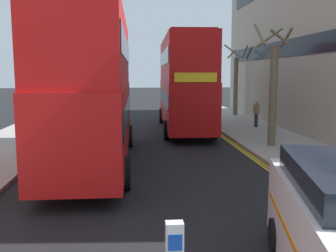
% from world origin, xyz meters
% --- Properties ---
extents(sidewalk_right, '(4.00, 80.00, 0.14)m').
position_xyz_m(sidewalk_right, '(6.50, 16.00, 0.07)').
color(sidewalk_right, '#9E9991').
rests_on(sidewalk_right, ground).
extents(sidewalk_left, '(4.00, 80.00, 0.14)m').
position_xyz_m(sidewalk_left, '(-6.50, 16.00, 0.07)').
color(sidewalk_left, '#9E9991').
rests_on(sidewalk_left, ground).
extents(kerb_line_outer, '(0.10, 56.00, 0.01)m').
position_xyz_m(kerb_line_outer, '(4.40, 14.00, 0.00)').
color(kerb_line_outer, yellow).
rests_on(kerb_line_outer, ground).
extents(kerb_line_inner, '(0.10, 56.00, 0.01)m').
position_xyz_m(kerb_line_inner, '(4.24, 14.00, 0.00)').
color(kerb_line_inner, yellow).
rests_on(kerb_line_inner, ground).
extents(double_decker_bus_away, '(2.87, 10.83, 5.64)m').
position_xyz_m(double_decker_bus_away, '(-2.09, 13.45, 3.03)').
color(double_decker_bus_away, red).
rests_on(double_decker_bus_away, ground).
extents(double_decker_bus_oncoming, '(3.07, 10.88, 5.64)m').
position_xyz_m(double_decker_bus_oncoming, '(2.50, 21.86, 3.03)').
color(double_decker_bus_oncoming, '#B20F0F').
rests_on(double_decker_bus_oncoming, ground).
extents(pedestrian_far, '(0.34, 0.22, 1.62)m').
position_xyz_m(pedestrian_far, '(7.04, 21.76, 0.99)').
color(pedestrian_far, '#2D2D38').
rests_on(pedestrian_far, sidewalk_right).
extents(street_tree_near, '(1.42, 1.52, 5.64)m').
position_xyz_m(street_tree_near, '(5.80, 15.86, 2.75)').
color(street_tree_near, '#6B6047').
rests_on(street_tree_near, sidewalk_right).
extents(street_tree_far, '(1.82, 1.80, 5.57)m').
position_xyz_m(street_tree_far, '(7.58, 28.63, 2.68)').
color(street_tree_far, '#6B6047').
rests_on(street_tree_far, sidewalk_right).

